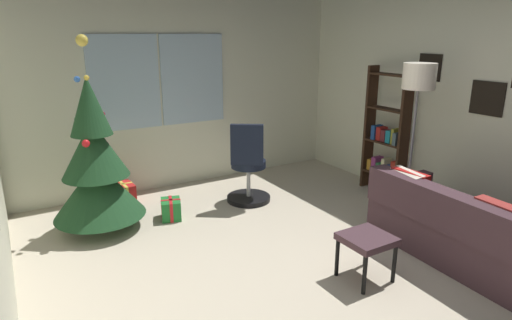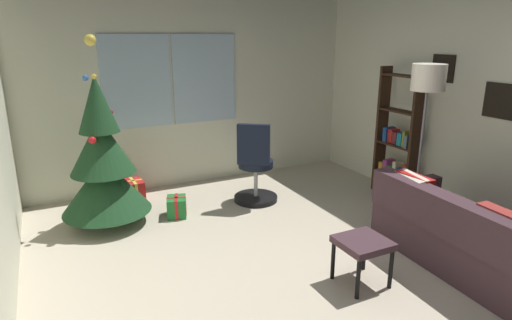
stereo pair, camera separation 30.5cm
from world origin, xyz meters
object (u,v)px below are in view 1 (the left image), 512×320
at_px(couch, 489,236).
at_px(office_chair, 248,171).
at_px(bookshelf, 386,138).
at_px(floor_lamp, 418,88).
at_px(footstool, 367,242).
at_px(holiday_tree, 96,168).
at_px(gift_box_green, 171,209).
at_px(gift_box_red, 124,193).

bearing_deg(couch, office_chair, 115.70).
xyz_separation_m(bookshelf, floor_lamp, (-0.39, -0.74, 0.76)).
distance_m(office_chair, bookshelf, 1.89).
xyz_separation_m(footstool, office_chair, (0.02, 2.09, 0.06)).
bearing_deg(holiday_tree, couch, -41.45).
bearing_deg(footstool, couch, -17.32).
relative_size(couch, floor_lamp, 1.11).
bearing_deg(gift_box_green, holiday_tree, 169.90).
height_order(footstool, bookshelf, bookshelf).
relative_size(gift_box_green, floor_lamp, 0.18).
bearing_deg(gift_box_red, floor_lamp, -38.06).
bearing_deg(bookshelf, gift_box_red, 155.79).
bearing_deg(gift_box_green, gift_box_red, 113.73).
bearing_deg(couch, holiday_tree, 138.55).
relative_size(footstool, gift_box_red, 1.27).
height_order(gift_box_red, gift_box_green, gift_box_red).
xyz_separation_m(gift_box_green, office_chair, (1.03, -0.02, 0.30)).
height_order(gift_box_red, bookshelf, bookshelf).
height_order(footstool, office_chair, office_chair).
distance_m(couch, floor_lamp, 1.69).
bearing_deg(couch, floor_lamp, 80.64).
bearing_deg(floor_lamp, footstool, -151.66).
xyz_separation_m(gift_box_red, floor_lamp, (2.75, -2.15, 1.39)).
relative_size(holiday_tree, gift_box_green, 6.50).
distance_m(holiday_tree, gift_box_green, 0.97).
xyz_separation_m(couch, gift_box_red, (-2.56, 3.28, -0.14)).
xyz_separation_m(holiday_tree, floor_lamp, (3.16, -1.50, 0.81)).
bearing_deg(couch, gift_box_green, 131.65).
height_order(couch, holiday_tree, holiday_tree).
bearing_deg(gift_box_green, office_chair, -1.28).
height_order(couch, gift_box_green, couch).
height_order(couch, floor_lamp, floor_lamp).
distance_m(gift_box_red, floor_lamp, 3.75).
distance_m(footstool, gift_box_red, 3.21).
distance_m(gift_box_red, office_chair, 1.62).
height_order(couch, gift_box_red, couch).
distance_m(footstool, office_chair, 2.09).
relative_size(bookshelf, floor_lamp, 0.94).
distance_m(footstool, gift_box_green, 2.36).
xyz_separation_m(footstool, gift_box_green, (-1.01, 2.12, -0.24)).
height_order(couch, bookshelf, bookshelf).
distance_m(footstool, floor_lamp, 1.96).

